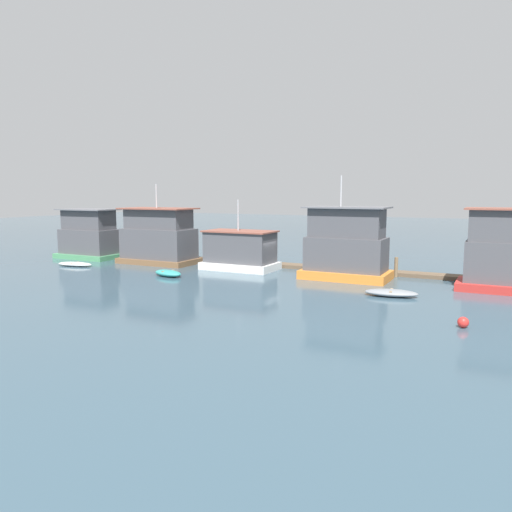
% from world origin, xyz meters
% --- Properties ---
extents(ground_plane, '(200.00, 200.00, 0.00)m').
position_xyz_m(ground_plane, '(0.00, 0.00, 0.00)').
color(ground_plane, '#385160').
extents(dock_walkway, '(51.00, 1.57, 0.30)m').
position_xyz_m(dock_walkway, '(0.00, 3.05, 0.15)').
color(dock_walkway, brown).
rests_on(dock_walkway, ground_plane).
extents(houseboat_green, '(6.40, 3.81, 4.96)m').
position_xyz_m(houseboat_green, '(-19.36, -0.12, 2.24)').
color(houseboat_green, '#4C9360').
rests_on(houseboat_green, ground_plane).
extents(houseboat_brown, '(7.24, 4.04, 7.38)m').
position_xyz_m(houseboat_brown, '(-10.69, -0.01, 2.38)').
color(houseboat_brown, brown).
rests_on(houseboat_brown, ground_plane).
extents(houseboat_white, '(6.29, 3.63, 5.99)m').
position_xyz_m(houseboat_white, '(-2.08, 0.06, 1.61)').
color(houseboat_white, white).
rests_on(houseboat_white, ground_plane).
extents(houseboat_orange, '(6.61, 3.68, 7.87)m').
position_xyz_m(houseboat_orange, '(7.46, -0.51, 2.51)').
color(houseboat_orange, orange).
rests_on(houseboat_orange, ground_plane).
extents(houseboat_red, '(5.78, 3.56, 5.57)m').
position_xyz_m(houseboat_red, '(18.28, -0.28, 2.52)').
color(houseboat_red, red).
rests_on(houseboat_red, ground_plane).
extents(dinghy_white, '(3.57, 1.71, 0.36)m').
position_xyz_m(dinghy_white, '(-16.30, -4.99, 0.18)').
color(dinghy_white, white).
rests_on(dinghy_white, ground_plane).
extents(dinghy_teal, '(3.09, 2.11, 0.49)m').
position_xyz_m(dinghy_teal, '(-5.48, -5.64, 0.25)').
color(dinghy_teal, teal).
rests_on(dinghy_teal, ground_plane).
extents(dinghy_grey, '(3.48, 1.89, 0.45)m').
position_xyz_m(dinghy_grey, '(11.96, -5.50, 0.22)').
color(dinghy_grey, gray).
rests_on(dinghy_grey, ground_plane).
extents(mooring_post_centre, '(0.28, 0.28, 1.58)m').
position_xyz_m(mooring_post_centre, '(10.76, 2.02, 0.79)').
color(mooring_post_centre, '#846B4C').
rests_on(mooring_post_centre, ground_plane).
extents(mooring_post_far_left, '(0.21, 0.21, 1.59)m').
position_xyz_m(mooring_post_far_left, '(-3.58, 2.02, 0.80)').
color(mooring_post_far_left, brown).
rests_on(mooring_post_far_left, ground_plane).
extents(mooring_post_near_left, '(0.21, 0.21, 1.26)m').
position_xyz_m(mooring_post_near_left, '(-5.00, 2.02, 0.63)').
color(mooring_post_near_left, brown).
rests_on(mooring_post_near_left, ground_plane).
extents(buoy_red, '(0.54, 0.54, 0.54)m').
position_xyz_m(buoy_red, '(16.69, -11.50, 0.27)').
color(buoy_red, red).
rests_on(buoy_red, ground_plane).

